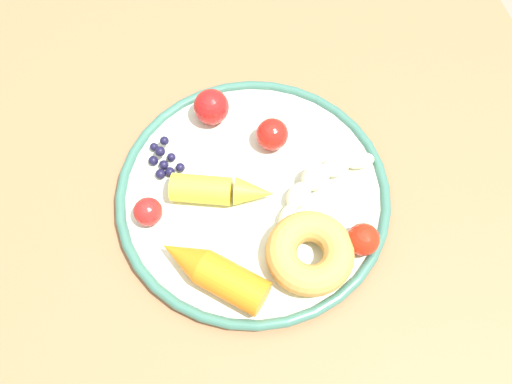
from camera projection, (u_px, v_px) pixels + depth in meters
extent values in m
plane|color=gray|center=(260.00, 350.00, 1.27)|extent=(6.00, 6.00, 0.00)
cube|color=#9B6843|center=(263.00, 241.00, 0.63)|extent=(1.19, 0.83, 0.03)
cube|color=#A36945|center=(358.00, 48.00, 1.22)|extent=(0.05, 0.05, 0.70)
cube|color=#A36945|center=(37.00, 110.00, 1.15)|extent=(0.05, 0.05, 0.70)
cylinder|color=silver|center=(256.00, 194.00, 0.63)|extent=(0.31, 0.31, 0.01)
torus|color=#3A6E5E|center=(256.00, 192.00, 0.63)|extent=(0.32, 0.32, 0.01)
ellipsoid|color=#F3E7BE|center=(359.00, 161.00, 0.63)|extent=(0.02, 0.04, 0.02)
ellipsoid|color=#F3E7BE|center=(336.00, 166.00, 0.63)|extent=(0.03, 0.04, 0.02)
ellipsoid|color=#F3E7BE|center=(315.00, 177.00, 0.62)|extent=(0.04, 0.05, 0.03)
ellipsoid|color=#F3E7BE|center=(299.00, 196.00, 0.61)|extent=(0.04, 0.04, 0.02)
ellipsoid|color=#F3E7BE|center=(288.00, 218.00, 0.60)|extent=(0.04, 0.04, 0.02)
cylinder|color=orange|center=(232.00, 283.00, 0.56)|extent=(0.08, 0.08, 0.04)
cone|color=orange|center=(182.00, 256.00, 0.57)|extent=(0.06, 0.06, 0.04)
cylinder|color=yellow|center=(201.00, 189.00, 0.61)|extent=(0.05, 0.07, 0.03)
cone|color=yellow|center=(251.00, 193.00, 0.61)|extent=(0.05, 0.05, 0.03)
torus|color=gold|center=(310.00, 253.00, 0.58)|extent=(0.13, 0.13, 0.03)
sphere|color=#191638|center=(170.00, 172.00, 0.63)|extent=(0.01, 0.01, 0.01)
sphere|color=#191638|center=(171.00, 157.00, 0.64)|extent=(0.01, 0.01, 0.01)
sphere|color=#191638|center=(153.00, 161.00, 0.64)|extent=(0.01, 0.01, 0.01)
sphere|color=#191638|center=(164.00, 165.00, 0.64)|extent=(0.01, 0.01, 0.01)
sphere|color=#191638|center=(161.00, 174.00, 0.63)|extent=(0.01, 0.01, 0.01)
sphere|color=#191638|center=(154.00, 147.00, 0.65)|extent=(0.01, 0.01, 0.01)
sphere|color=#191638|center=(180.00, 168.00, 0.63)|extent=(0.01, 0.01, 0.01)
sphere|color=#191638|center=(164.00, 141.00, 0.64)|extent=(0.01, 0.01, 0.01)
sphere|color=#191638|center=(160.00, 151.00, 0.63)|extent=(0.01, 0.01, 0.01)
sphere|color=red|center=(211.00, 107.00, 0.65)|extent=(0.04, 0.04, 0.04)
sphere|color=red|center=(363.00, 239.00, 0.58)|extent=(0.04, 0.04, 0.04)
sphere|color=red|center=(272.00, 134.00, 0.64)|extent=(0.04, 0.04, 0.04)
sphere|color=red|center=(148.00, 212.00, 0.60)|extent=(0.03, 0.03, 0.03)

